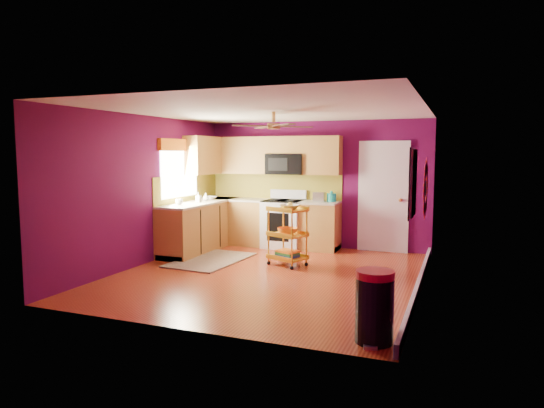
% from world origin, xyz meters
% --- Properties ---
extents(ground, '(5.00, 5.00, 0.00)m').
position_xyz_m(ground, '(0.00, 0.00, 0.00)').
color(ground, maroon).
rests_on(ground, ground).
extents(room_envelope, '(4.54, 5.04, 2.52)m').
position_xyz_m(room_envelope, '(0.03, 0.00, 1.63)').
color(room_envelope, '#52093D').
rests_on(room_envelope, ground).
extents(lower_cabinets, '(2.81, 2.31, 0.94)m').
position_xyz_m(lower_cabinets, '(-1.35, 1.82, 0.43)').
color(lower_cabinets, olive).
rests_on(lower_cabinets, ground).
extents(electric_range, '(0.76, 0.66, 1.13)m').
position_xyz_m(electric_range, '(-0.55, 2.17, 0.48)').
color(electric_range, white).
rests_on(electric_range, ground).
extents(upper_cabinetry, '(2.80, 2.30, 1.26)m').
position_xyz_m(upper_cabinetry, '(-1.24, 2.17, 1.80)').
color(upper_cabinetry, olive).
rests_on(upper_cabinetry, ground).
extents(left_window, '(0.08, 1.35, 1.08)m').
position_xyz_m(left_window, '(-2.22, 1.05, 1.74)').
color(left_window, white).
rests_on(left_window, ground).
extents(panel_door, '(0.95, 0.11, 2.15)m').
position_xyz_m(panel_door, '(1.35, 2.47, 1.02)').
color(panel_door, white).
rests_on(panel_door, ground).
extents(right_wall_art, '(0.04, 2.74, 1.04)m').
position_xyz_m(right_wall_art, '(2.23, -0.34, 1.44)').
color(right_wall_art, black).
rests_on(right_wall_art, ground).
extents(ceiling_fan, '(1.01, 1.01, 0.26)m').
position_xyz_m(ceiling_fan, '(0.00, 0.20, 2.29)').
color(ceiling_fan, '#BF8C3F').
rests_on(ceiling_fan, ground).
extents(shag_rug, '(1.09, 1.68, 0.02)m').
position_xyz_m(shag_rug, '(-1.31, 0.55, 0.01)').
color(shag_rug, black).
rests_on(shag_rug, ground).
extents(rolling_cart, '(0.71, 0.62, 1.07)m').
position_xyz_m(rolling_cart, '(0.06, 0.70, 0.55)').
color(rolling_cart, gold).
rests_on(rolling_cart, ground).
extents(trash_can, '(0.46, 0.47, 0.73)m').
position_xyz_m(trash_can, '(1.96, -2.10, 0.36)').
color(trash_can, black).
rests_on(trash_can, ground).
extents(teal_kettle, '(0.18, 0.18, 0.21)m').
position_xyz_m(teal_kettle, '(0.40, 2.25, 1.02)').
color(teal_kettle, '#16AAA1').
rests_on(teal_kettle, lower_cabinets).
extents(toaster, '(0.22, 0.15, 0.18)m').
position_xyz_m(toaster, '(0.17, 2.20, 1.03)').
color(toaster, beige).
rests_on(toaster, lower_cabinets).
extents(soap_bottle_a, '(0.09, 0.09, 0.19)m').
position_xyz_m(soap_bottle_a, '(-1.92, 1.21, 1.04)').
color(soap_bottle_a, '#EA3F72').
rests_on(soap_bottle_a, lower_cabinets).
extents(soap_bottle_b, '(0.12, 0.12, 0.16)m').
position_xyz_m(soap_bottle_b, '(-1.95, 1.54, 1.02)').
color(soap_bottle_b, white).
rests_on(soap_bottle_b, lower_cabinets).
extents(counter_dish, '(0.26, 0.26, 0.06)m').
position_xyz_m(counter_dish, '(-2.00, 1.82, 0.97)').
color(counter_dish, white).
rests_on(counter_dish, lower_cabinets).
extents(counter_cup, '(0.13, 0.13, 0.11)m').
position_xyz_m(counter_cup, '(-2.03, 0.70, 0.99)').
color(counter_cup, white).
rests_on(counter_cup, lower_cabinets).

